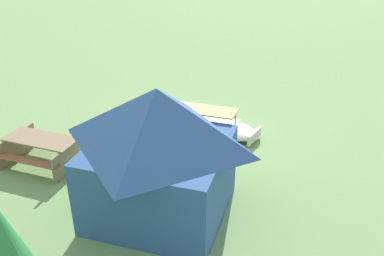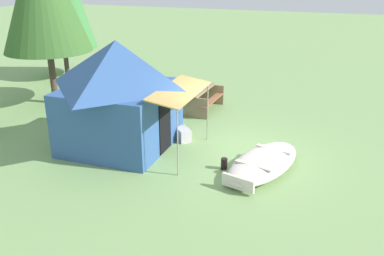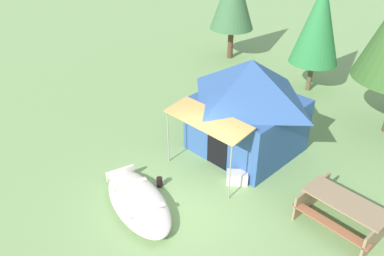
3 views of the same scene
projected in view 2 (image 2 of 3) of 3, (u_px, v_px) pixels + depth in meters
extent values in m
plane|color=#7BA160|center=(234.00, 153.00, 11.58)|extent=(80.00, 80.00, 0.00)
ellipsoid|color=silver|center=(264.00, 163.00, 10.56)|extent=(3.15, 1.97, 0.41)
ellipsoid|color=#4C4745|center=(264.00, 161.00, 10.55)|extent=(2.88, 1.76, 0.15)
cube|color=beige|center=(274.00, 149.00, 10.95)|extent=(0.38, 0.98, 0.04)
cube|color=beige|center=(253.00, 165.00, 10.06)|extent=(0.38, 0.98, 0.04)
cube|color=silver|center=(238.00, 183.00, 9.53)|extent=(0.28, 0.81, 0.31)
cube|color=#325795|center=(120.00, 116.00, 11.79)|extent=(2.93, 2.79, 1.77)
pyramid|color=#325795|center=(117.00, 64.00, 11.24)|extent=(3.17, 3.01, 1.27)
cube|color=black|center=(165.00, 127.00, 11.42)|extent=(0.76, 0.04, 1.42)
cube|color=tan|center=(180.00, 91.00, 10.88)|extent=(2.61, 0.97, 0.17)
cylinder|color=gray|center=(207.00, 113.00, 12.18)|extent=(0.04, 0.04, 1.69)
cylinder|color=gray|center=(178.00, 144.00, 10.06)|extent=(0.04, 0.04, 1.69)
cube|color=#917759|center=(196.00, 89.00, 14.89)|extent=(2.00, 0.88, 0.04)
cube|color=#9A5C3C|center=(180.00, 96.00, 15.22)|extent=(1.98, 0.31, 0.04)
cube|color=#9A5C3C|center=(213.00, 100.00, 14.78)|extent=(1.98, 0.31, 0.04)
cube|color=#917759|center=(205.00, 93.00, 15.79)|extent=(0.10, 1.53, 0.73)
cube|color=#917759|center=(187.00, 107.00, 14.26)|extent=(0.10, 1.53, 0.73)
cube|color=silver|center=(183.00, 134.00, 12.40)|extent=(0.66, 0.64, 0.37)
cylinder|color=black|center=(224.00, 164.00, 10.63)|extent=(0.21, 0.21, 0.29)
cylinder|color=#443432|center=(66.00, 62.00, 19.47)|extent=(0.22, 0.22, 1.36)
cylinder|color=#4F3933|center=(53.00, 77.00, 15.51)|extent=(0.24, 0.24, 1.98)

